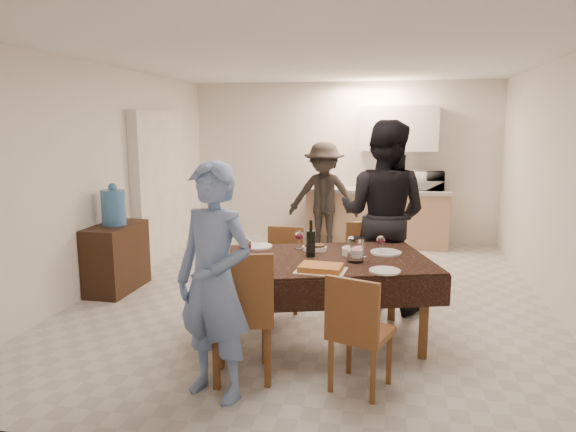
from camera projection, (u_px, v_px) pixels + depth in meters
name	position (u px, v px, depth m)	size (l,w,h in m)	color
floor	(314.00, 295.00, 5.83)	(5.00, 6.00, 0.02)	beige
ceiling	(316.00, 58.00, 5.38)	(5.00, 6.00, 0.02)	white
wall_back	(342.00, 162.00, 8.50)	(5.00, 0.02, 2.60)	silver
wall_front	(231.00, 242.00, 2.71)	(5.00, 0.02, 2.60)	silver
wall_left	(107.00, 177.00, 6.10)	(0.02, 6.00, 2.60)	silver
wall_right	(563.00, 187.00, 5.11)	(0.02, 6.00, 2.60)	silver
stub_partition	(159.00, 186.00, 7.28)	(0.15, 1.40, 2.10)	white
kitchen_base_cabinet	(376.00, 218.00, 8.22)	(2.20, 0.60, 0.86)	tan
kitchen_worktop	(377.00, 190.00, 8.14)	(2.24, 0.64, 0.05)	#ABACA7
upper_cabinet	(399.00, 129.00, 8.05)	(1.20, 0.34, 0.70)	white
dining_table	(315.00, 262.00, 4.47)	(2.21, 1.68, 0.76)	black
chair_near_left	(237.00, 303.00, 3.76)	(0.58, 0.58, 0.55)	brown
chair_near_right	(361.00, 323.00, 3.61)	(0.51, 0.52, 0.47)	brown
chair_far_left	(281.00, 263.00, 5.24)	(0.40, 0.40, 0.46)	brown
chair_far_right	(370.00, 263.00, 5.05)	(0.54, 0.55, 0.50)	brown
console	(117.00, 258.00, 5.95)	(0.42, 0.84, 0.78)	#321F10
water_jug	(114.00, 207.00, 5.85)	(0.27, 0.27, 0.41)	#4889CC
wine_bottle	(311.00, 238.00, 4.49)	(0.08, 0.08, 0.33)	black
water_pitcher	(356.00, 250.00, 4.33)	(0.14, 0.14, 0.21)	white
savoury_tart	(321.00, 268.00, 4.07)	(0.39, 0.29, 0.05)	#BF7538
salad_bowl	(352.00, 251.00, 4.57)	(0.17, 0.17, 0.07)	white
mushroom_dish	(315.00, 248.00, 4.74)	(0.21, 0.21, 0.04)	white
wine_glass_a	(246.00, 251.00, 4.31)	(0.09, 0.09, 0.20)	white
wine_glass_b	(381.00, 245.00, 4.58)	(0.08, 0.08, 0.17)	white
wine_glass_c	(299.00, 239.00, 4.77)	(0.08, 0.08, 0.18)	white
plate_near_left	(239.00, 263.00, 4.29)	(0.24, 0.24, 0.01)	white
plate_near_right	(385.00, 271.00, 4.05)	(0.25, 0.25, 0.01)	white
plate_far_left	(258.00, 246.00, 4.87)	(0.28, 0.28, 0.02)	white
plate_far_right	(386.00, 252.00, 4.63)	(0.28, 0.28, 0.02)	white
microwave	(426.00, 180.00, 7.97)	(0.54, 0.37, 0.30)	white
person_near	(214.00, 282.00, 3.54)	(0.61, 0.40, 1.68)	#6683B8
person_far	(383.00, 215.00, 5.33)	(0.95, 0.74, 1.96)	black
person_kitchen	(324.00, 196.00, 7.88)	(1.07, 0.61, 1.65)	black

